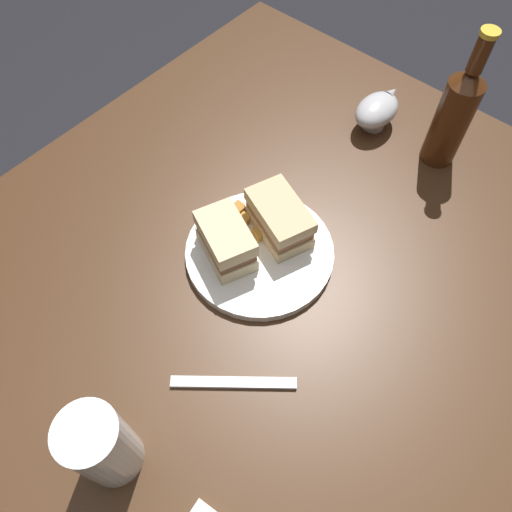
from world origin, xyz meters
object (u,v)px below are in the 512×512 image
(sandwich_half_left, at_px, (279,218))
(gravy_boat, at_px, (377,110))
(plate, at_px, (260,252))
(cider_bottle, at_px, (454,114))
(fork, at_px, (234,383))
(pint_glass, at_px, (104,447))
(sandwich_half_right, at_px, (227,240))

(sandwich_half_left, height_order, gravy_boat, sandwich_half_left)
(plate, bearing_deg, cider_bottle, 164.06)
(cider_bottle, distance_m, fork, 0.58)
(plate, distance_m, fork, 0.22)
(pint_glass, bearing_deg, cider_bottle, 176.29)
(cider_bottle, xyz_separation_m, fork, (0.58, 0.00, -0.10))
(gravy_boat, bearing_deg, pint_glass, 6.73)
(plate, distance_m, pint_glass, 0.37)
(sandwich_half_right, relative_size, pint_glass, 0.82)
(plate, xyz_separation_m, cider_bottle, (-0.39, 0.11, 0.10))
(pint_glass, bearing_deg, plate, -170.43)
(pint_glass, xyz_separation_m, cider_bottle, (-0.75, 0.05, 0.04))
(sandwich_half_left, bearing_deg, gravy_boat, -175.71)
(pint_glass, relative_size, fork, 0.81)
(sandwich_half_right, distance_m, gravy_boat, 0.42)
(sandwich_half_left, height_order, cider_bottle, cider_bottle)
(sandwich_half_right, xyz_separation_m, pint_glass, (0.33, 0.10, 0.01))
(plate, relative_size, cider_bottle, 0.93)
(pint_glass, distance_m, gravy_boat, 0.75)
(sandwich_half_right, bearing_deg, cider_bottle, 160.96)
(sandwich_half_right, height_order, gravy_boat, sandwich_half_right)
(sandwich_half_right, bearing_deg, plate, 136.01)
(plate, relative_size, sandwich_half_left, 1.82)
(pint_glass, distance_m, fork, 0.19)
(cider_bottle, bearing_deg, pint_glass, -3.71)
(sandwich_half_right, relative_size, cider_bottle, 0.46)
(plate, relative_size, gravy_boat, 2.09)
(sandwich_half_left, distance_m, gravy_boat, 0.33)
(plate, bearing_deg, fork, 30.84)
(cider_bottle, bearing_deg, fork, 0.28)
(pint_glass, bearing_deg, sandwich_half_right, -163.48)
(plate, relative_size, fork, 1.35)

